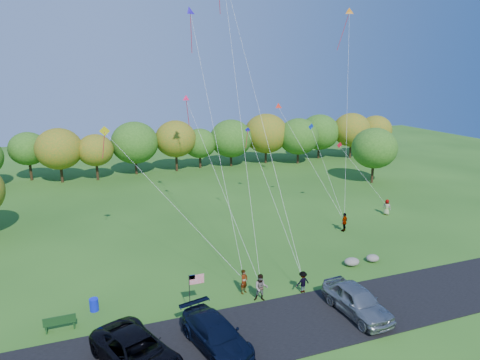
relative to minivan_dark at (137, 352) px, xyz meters
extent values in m
plane|color=#245117|center=(10.58, 4.70, -0.91)|extent=(140.00, 140.00, 0.00)
cube|color=black|center=(10.58, 0.70, -0.88)|extent=(44.00, 6.00, 0.06)
cylinder|color=#3B2915|center=(-9.97, 42.88, 0.48)|extent=(0.36, 0.36, 2.79)
ellipsoid|color=#275A17|center=(-9.97, 42.88, 3.45)|extent=(4.84, 4.84, 4.36)
cylinder|color=#3B2915|center=(-4.39, 43.66, 0.40)|extent=(0.36, 0.36, 2.61)
ellipsoid|color=#3B701C|center=(-4.39, 43.66, 3.74)|extent=(6.27, 6.27, 5.64)
cylinder|color=#3B2915|center=(1.17, 43.26, 0.23)|extent=(0.36, 0.36, 2.28)
ellipsoid|color=#3B701C|center=(1.17, 43.26, 3.06)|extent=(5.17, 5.17, 4.65)
cylinder|color=#3B2915|center=(5.35, 44.10, 0.65)|extent=(0.36, 0.36, 3.13)
ellipsoid|color=#3B701C|center=(5.35, 44.10, 4.44)|extent=(6.82, 6.82, 6.14)
cylinder|color=#3B2915|center=(9.80, 41.80, 0.54)|extent=(0.36, 0.36, 2.91)
ellipsoid|color=#3B701C|center=(9.80, 41.80, 4.32)|extent=(7.13, 7.13, 6.42)
cylinder|color=#3B2915|center=(15.74, 42.04, 0.51)|extent=(0.36, 0.36, 2.84)
ellipsoid|color=#275A17|center=(15.74, 42.04, 3.56)|extent=(5.00, 5.00, 4.50)
cylinder|color=#3B2915|center=(20.22, 44.45, 0.55)|extent=(0.36, 0.36, 2.91)
ellipsoid|color=#3B701C|center=(20.22, 44.45, 4.19)|extent=(6.72, 6.72, 6.05)
cylinder|color=#3B2915|center=(26.03, 44.37, 0.22)|extent=(0.36, 0.36, 2.26)
ellipsoid|color=#3B701C|center=(26.03, 44.37, 3.63)|extent=(7.04, 7.04, 6.33)
cylinder|color=#3B2915|center=(30.42, 42.34, 0.56)|extent=(0.36, 0.36, 2.94)
ellipsoid|color=#3B701C|center=(30.42, 42.34, 3.87)|extent=(5.67, 5.67, 5.10)
cylinder|color=#3B2915|center=(36.15, 42.17, 0.52)|extent=(0.36, 0.36, 2.87)
ellipsoid|color=#275A17|center=(36.15, 42.17, 3.53)|extent=(4.86, 4.86, 4.37)
cylinder|color=#3B2915|center=(40.72, 43.77, 0.25)|extent=(0.36, 0.36, 2.31)
ellipsoid|color=#3B701C|center=(40.72, 43.77, 3.63)|extent=(6.83, 6.83, 6.15)
cylinder|color=#3B2915|center=(45.77, 42.79, 0.53)|extent=(0.36, 0.36, 2.87)
ellipsoid|color=#3B701C|center=(45.77, 42.79, 4.16)|extent=(6.77, 6.77, 6.10)
cylinder|color=#3B2915|center=(34.58, 26.70, 0.49)|extent=(0.36, 0.36, 2.80)
ellipsoid|color=#275A17|center=(34.58, 26.70, 3.84)|extent=(6.00, 6.00, 5.40)
imported|color=black|center=(0.00, 0.00, 0.00)|extent=(4.90, 6.72, 1.70)
imported|color=black|center=(4.28, 0.16, -0.05)|extent=(3.40, 5.86, 1.60)
imported|color=gray|center=(13.53, 0.30, 0.05)|extent=(2.48, 5.40, 1.80)
imported|color=#4C4C59|center=(7.85, 5.21, -0.04)|extent=(0.75, 0.68, 1.73)
imported|color=#4C4C59|center=(8.56, 3.90, 0.03)|extent=(1.11, 1.00, 1.87)
imported|color=#4C4C59|center=(11.68, 3.90, -0.14)|extent=(1.04, 0.64, 1.55)
imported|color=#4C4C59|center=(20.89, 12.73, 0.00)|extent=(1.14, 0.94, 1.82)
imported|color=#4C4C59|center=(27.78, 15.22, -0.08)|extent=(0.93, 0.96, 1.66)
cube|color=#153A16|center=(-3.86, 4.98, -0.49)|extent=(1.82, 0.14, 0.06)
cube|color=#153A16|center=(-3.86, 4.79, -0.18)|extent=(1.81, 0.08, 0.55)
cube|color=#153A16|center=(-4.62, 4.98, -0.70)|extent=(0.09, 0.45, 0.42)
cube|color=#153A16|center=(-3.11, 4.98, -0.70)|extent=(0.09, 0.45, 0.42)
cylinder|color=#0E1FDA|center=(-1.91, 6.46, -0.50)|extent=(0.55, 0.55, 0.83)
cylinder|color=black|center=(3.75, 4.00, 0.42)|extent=(0.05, 0.05, 2.66)
cube|color=red|center=(4.23, 4.00, 1.38)|extent=(0.96, 0.64, 0.02)
cube|color=navy|center=(3.94, 4.01, 1.57)|extent=(0.38, 0.02, 0.30)
ellipsoid|color=gray|center=(17.29, 6.25, -0.60)|extent=(1.23, 0.97, 0.62)
ellipsoid|color=slate|center=(19.29, 6.28, -0.63)|extent=(1.07, 0.89, 0.56)
cone|color=#2612B4|center=(7.42, 16.41, 18.56)|extent=(0.99, 0.74, 0.83)
cone|color=red|center=(17.53, 20.71, 10.31)|extent=(0.82, 0.55, 0.69)
cone|color=#BC640D|center=(24.52, 19.41, 19.59)|extent=(1.10, 0.85, 0.87)
cube|color=red|center=(23.39, 18.05, 6.36)|extent=(0.67, 0.19, 0.65)
cube|color=yellow|center=(-0.05, 14.21, 9.49)|extent=(0.79, 0.19, 0.78)
cube|color=#1231B9|center=(20.98, 19.91, 8.16)|extent=(0.68, 0.21, 0.67)
cone|color=#EC1047|center=(7.52, 19.31, 11.43)|extent=(0.71, 0.37, 0.65)
cube|color=#1716CD|center=(12.68, 17.01, 8.60)|extent=(0.50, 0.20, 0.48)
camera|label=1|loc=(-1.63, -19.57, 14.08)|focal=32.00mm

